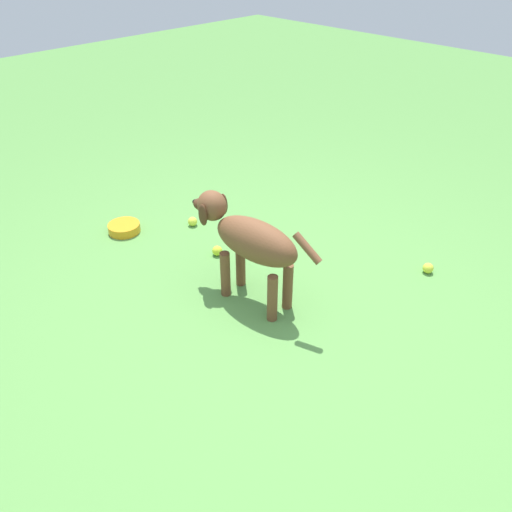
{
  "coord_description": "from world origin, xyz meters",
  "views": [
    {
      "loc": [
        1.61,
        1.54,
        1.87
      ],
      "look_at": [
        -0.05,
        -0.13,
        0.31
      ],
      "focal_mm": 36.56,
      "sensor_mm": 36.0,
      "label": 1
    }
  ],
  "objects_px": {
    "dog": "(249,239)",
    "tennis_ball_2": "(193,221)",
    "tennis_ball_1": "(428,268)",
    "tennis_ball_0": "(217,251)",
    "water_bowl": "(124,228)"
  },
  "relations": [
    {
      "from": "tennis_ball_0",
      "to": "tennis_ball_2",
      "type": "xyz_separation_m",
      "value": [
        -0.13,
        -0.41,
        0.0
      ]
    },
    {
      "from": "dog",
      "to": "tennis_ball_0",
      "type": "height_order",
      "value": "dog"
    },
    {
      "from": "dog",
      "to": "water_bowl",
      "type": "height_order",
      "value": "dog"
    },
    {
      "from": "tennis_ball_2",
      "to": "water_bowl",
      "type": "relative_size",
      "value": 0.3
    },
    {
      "from": "dog",
      "to": "tennis_ball_2",
      "type": "bearing_deg",
      "value": -23.84
    },
    {
      "from": "tennis_ball_0",
      "to": "tennis_ball_2",
      "type": "height_order",
      "value": "same"
    },
    {
      "from": "tennis_ball_2",
      "to": "water_bowl",
      "type": "bearing_deg",
      "value": -34.91
    },
    {
      "from": "tennis_ball_1",
      "to": "tennis_ball_2",
      "type": "relative_size",
      "value": 1.0
    },
    {
      "from": "tennis_ball_0",
      "to": "tennis_ball_2",
      "type": "relative_size",
      "value": 1.0
    },
    {
      "from": "tennis_ball_1",
      "to": "water_bowl",
      "type": "xyz_separation_m",
      "value": [
        1.05,
        -1.75,
        -0.0
      ]
    },
    {
      "from": "tennis_ball_0",
      "to": "water_bowl",
      "type": "xyz_separation_m",
      "value": [
        0.26,
        -0.68,
        -0.0
      ]
    },
    {
      "from": "dog",
      "to": "tennis_ball_0",
      "type": "distance_m",
      "value": 0.6
    },
    {
      "from": "tennis_ball_1",
      "to": "water_bowl",
      "type": "distance_m",
      "value": 2.04
    },
    {
      "from": "tennis_ball_0",
      "to": "water_bowl",
      "type": "bearing_deg",
      "value": -69.02
    },
    {
      "from": "water_bowl",
      "to": "tennis_ball_2",
      "type": "bearing_deg",
      "value": 145.09
    }
  ]
}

